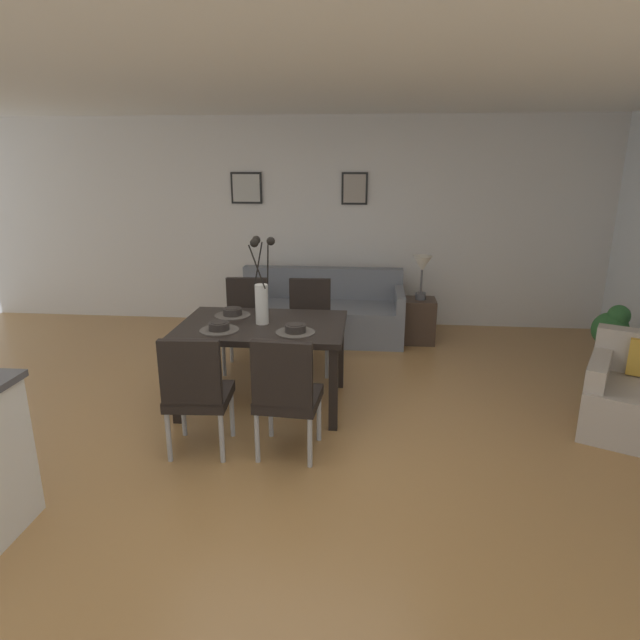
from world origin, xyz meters
name	(u,v)px	position (x,y,z in m)	size (l,w,h in m)	color
ground_plane	(278,441)	(0.00, 0.00, 0.00)	(9.00, 9.00, 0.00)	#A87A47
back_wall_panel	(319,223)	(0.00, 3.25, 1.30)	(9.00, 0.10, 2.60)	silver
ceiling_panel	(279,76)	(0.00, 0.40, 2.64)	(9.00, 7.20, 0.08)	white
dining_table	(263,333)	(-0.23, 0.65, 0.65)	(1.40, 0.97, 0.74)	black
dining_chair_near_left	(196,389)	(-0.53, -0.24, 0.51)	(0.47, 0.47, 0.92)	black
dining_chair_near_right	(246,319)	(-0.57, 1.51, 0.51)	(0.47, 0.47, 0.92)	black
dining_chair_far_left	(286,392)	(0.11, -0.21, 0.51)	(0.47, 0.47, 0.92)	black
dining_chair_far_right	(309,321)	(0.07, 1.53, 0.51)	(0.46, 0.46, 0.92)	black
centerpiece_vase	(262,291)	(-0.23, 0.65, 1.02)	(0.21, 0.23, 0.73)	silver
placemat_near_left	(219,330)	(-0.54, 0.43, 0.74)	(0.32, 0.32, 0.01)	#4C4742
bowl_near_left	(219,326)	(-0.54, 0.43, 0.78)	(0.17, 0.17, 0.07)	#2D2826
placemat_near_right	(233,315)	(-0.54, 0.87, 0.74)	(0.32, 0.32, 0.01)	#4C4742
bowl_near_right	(232,311)	(-0.54, 0.87, 0.78)	(0.17, 0.17, 0.07)	#2D2826
placemat_far_left	(295,332)	(0.09, 0.43, 0.74)	(0.32, 0.32, 0.01)	#4C4742
bowl_far_left	(295,328)	(0.09, 0.43, 0.78)	(0.17, 0.17, 0.07)	#2D2826
sofa	(320,315)	(0.09, 2.56, 0.28)	(1.97, 0.84, 0.80)	slate
side_table	(419,321)	(1.26, 2.48, 0.26)	(0.36, 0.36, 0.52)	#3D2D23
table_lamp	(422,268)	(1.26, 2.48, 0.89)	(0.22, 0.22, 0.51)	#4C4C51
framed_picture_left	(246,188)	(-0.91, 3.18, 1.73)	(0.39, 0.03, 0.39)	black
framed_picture_center	(355,189)	(0.45, 3.18, 1.73)	(0.32, 0.03, 0.39)	black
potted_plant	(611,333)	(3.16, 1.87, 0.37)	(0.36, 0.36, 0.67)	brown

